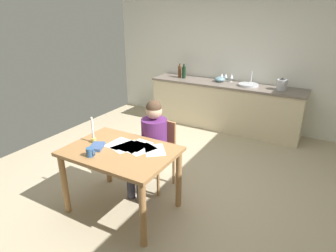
{
  "coord_description": "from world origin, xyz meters",
  "views": [
    {
      "loc": [
        1.75,
        -3.01,
        2.19
      ],
      "look_at": [
        0.08,
        -0.11,
        0.85
      ],
      "focal_mm": 31.03,
      "sensor_mm": 36.0,
      "label": 1
    }
  ],
  "objects_px": {
    "sink_unit": "(248,85)",
    "wine_glass_near_sink": "(232,76)",
    "stovetop_kettle": "(282,84)",
    "bottle_oil": "(180,71)",
    "bottle_vinegar": "(184,72)",
    "candlestick": "(93,135)",
    "book_magazine": "(97,147)",
    "coffee_mug": "(90,152)",
    "mixing_bowl": "(220,79)",
    "wine_glass_back_left": "(222,75)",
    "person_seated": "(151,141)",
    "dining_table": "(121,160)",
    "chair_at_table": "(158,150)",
    "wine_glass_by_kettle": "(226,76)"
  },
  "relations": [
    {
      "from": "coffee_mug",
      "to": "wine_glass_back_left",
      "type": "bearing_deg",
      "value": 87.55
    },
    {
      "from": "stovetop_kettle",
      "to": "wine_glass_back_left",
      "type": "distance_m",
      "value": 1.16
    },
    {
      "from": "chair_at_table",
      "to": "coffee_mug",
      "type": "relative_size",
      "value": 7.6
    },
    {
      "from": "person_seated",
      "to": "sink_unit",
      "type": "height_order",
      "value": "person_seated"
    },
    {
      "from": "chair_at_table",
      "to": "sink_unit",
      "type": "relative_size",
      "value": 2.45
    },
    {
      "from": "bottle_oil",
      "to": "stovetop_kettle",
      "type": "height_order",
      "value": "bottle_oil"
    },
    {
      "from": "bottle_vinegar",
      "to": "wine_glass_near_sink",
      "type": "bearing_deg",
      "value": 9.02
    },
    {
      "from": "coffee_mug",
      "to": "wine_glass_back_left",
      "type": "xyz_separation_m",
      "value": [
        0.15,
        3.47,
        0.19
      ]
    },
    {
      "from": "dining_table",
      "to": "wine_glass_by_kettle",
      "type": "relative_size",
      "value": 7.73
    },
    {
      "from": "stovetop_kettle",
      "to": "wine_glass_by_kettle",
      "type": "height_order",
      "value": "stovetop_kettle"
    },
    {
      "from": "person_seated",
      "to": "wine_glass_back_left",
      "type": "height_order",
      "value": "person_seated"
    },
    {
      "from": "candlestick",
      "to": "dining_table",
      "type": "bearing_deg",
      "value": -0.57
    },
    {
      "from": "bottle_vinegar",
      "to": "candlestick",
      "type": "bearing_deg",
      "value": -82.7
    },
    {
      "from": "person_seated",
      "to": "stovetop_kettle",
      "type": "relative_size",
      "value": 5.43
    },
    {
      "from": "wine_glass_back_left",
      "to": "person_seated",
      "type": "bearing_deg",
      "value": -88.22
    },
    {
      "from": "bottle_oil",
      "to": "wine_glass_back_left",
      "type": "bearing_deg",
      "value": 7.29
    },
    {
      "from": "person_seated",
      "to": "wine_glass_by_kettle",
      "type": "relative_size",
      "value": 7.76
    },
    {
      "from": "dining_table",
      "to": "bottle_vinegar",
      "type": "relative_size",
      "value": 4.18
    },
    {
      "from": "candlestick",
      "to": "book_magazine",
      "type": "relative_size",
      "value": 1.5
    },
    {
      "from": "chair_at_table",
      "to": "mixing_bowl",
      "type": "bearing_deg",
      "value": 92.41
    },
    {
      "from": "coffee_mug",
      "to": "mixing_bowl",
      "type": "relative_size",
      "value": 0.56
    },
    {
      "from": "wine_glass_by_kettle",
      "to": "bottle_oil",
      "type": "bearing_deg",
      "value": -173.32
    },
    {
      "from": "coffee_mug",
      "to": "mixing_bowl",
      "type": "bearing_deg",
      "value": 87.59
    },
    {
      "from": "mixing_bowl",
      "to": "coffee_mug",
      "type": "bearing_deg",
      "value": -92.41
    },
    {
      "from": "mixing_bowl",
      "to": "wine_glass_near_sink",
      "type": "height_order",
      "value": "wine_glass_near_sink"
    },
    {
      "from": "sink_unit",
      "to": "wine_glass_near_sink",
      "type": "bearing_deg",
      "value": 158.77
    },
    {
      "from": "bottle_oil",
      "to": "stovetop_kettle",
      "type": "bearing_deg",
      "value": -1.09
    },
    {
      "from": "chair_at_table",
      "to": "book_magazine",
      "type": "xyz_separation_m",
      "value": [
        -0.32,
        -0.76,
        0.29
      ]
    },
    {
      "from": "book_magazine",
      "to": "stovetop_kettle",
      "type": "relative_size",
      "value": 0.92
    },
    {
      "from": "person_seated",
      "to": "mixing_bowl",
      "type": "relative_size",
      "value": 5.82
    },
    {
      "from": "sink_unit",
      "to": "bottle_oil",
      "type": "bearing_deg",
      "value": 178.64
    },
    {
      "from": "bottle_oil",
      "to": "stovetop_kettle",
      "type": "relative_size",
      "value": 1.28
    },
    {
      "from": "chair_at_table",
      "to": "candlestick",
      "type": "height_order",
      "value": "candlestick"
    },
    {
      "from": "chair_at_table",
      "to": "wine_glass_by_kettle",
      "type": "relative_size",
      "value": 5.73
    },
    {
      "from": "bottle_vinegar",
      "to": "wine_glass_back_left",
      "type": "relative_size",
      "value": 1.85
    },
    {
      "from": "stovetop_kettle",
      "to": "wine_glass_near_sink",
      "type": "xyz_separation_m",
      "value": [
        -0.95,
        0.15,
        0.01
      ]
    },
    {
      "from": "chair_at_table",
      "to": "person_seated",
      "type": "xyz_separation_m",
      "value": [
        -0.01,
        -0.15,
        0.18
      ]
    },
    {
      "from": "book_magazine",
      "to": "sink_unit",
      "type": "distance_m",
      "value": 3.25
    },
    {
      "from": "candlestick",
      "to": "sink_unit",
      "type": "height_order",
      "value": "sink_unit"
    },
    {
      "from": "stovetop_kettle",
      "to": "wine_glass_near_sink",
      "type": "bearing_deg",
      "value": 171.06
    },
    {
      "from": "person_seated",
      "to": "bottle_oil",
      "type": "distance_m",
      "value": 2.76
    },
    {
      "from": "person_seated",
      "to": "dining_table",
      "type": "bearing_deg",
      "value": -96.71
    },
    {
      "from": "candlestick",
      "to": "wine_glass_by_kettle",
      "type": "xyz_separation_m",
      "value": [
        0.44,
        3.19,
        0.15
      ]
    },
    {
      "from": "person_seated",
      "to": "bottle_oil",
      "type": "bearing_deg",
      "value": 110.42
    },
    {
      "from": "book_magazine",
      "to": "mixing_bowl",
      "type": "bearing_deg",
      "value": 62.12
    },
    {
      "from": "bottle_oil",
      "to": "stovetop_kettle",
      "type": "distance_m",
      "value": 2.02
    },
    {
      "from": "stovetop_kettle",
      "to": "bottle_vinegar",
      "type": "bearing_deg",
      "value": -179.97
    },
    {
      "from": "person_seated",
      "to": "bottle_vinegar",
      "type": "distance_m",
      "value": 2.68
    },
    {
      "from": "chair_at_table",
      "to": "book_magazine",
      "type": "bearing_deg",
      "value": -113.11
    },
    {
      "from": "candlestick",
      "to": "wine_glass_by_kettle",
      "type": "relative_size",
      "value": 1.98
    }
  ]
}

